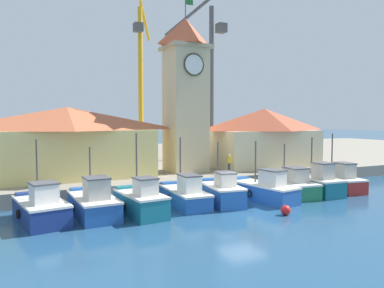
{
  "coord_description": "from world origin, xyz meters",
  "views": [
    {
      "loc": [
        -12.11,
        -18.31,
        5.41
      ],
      "look_at": [
        0.64,
        8.06,
        3.5
      ],
      "focal_mm": 35.0,
      "sensor_mm": 36.0,
      "label": 1
    }
  ],
  "objects_px": {
    "fishing_boat_far_left": "(41,208)",
    "warehouse_left": "(68,142)",
    "warehouse_right": "(264,137)",
    "mooring_buoy": "(286,210)",
    "fishing_boat_left_outer": "(93,203)",
    "dock_worker_near_tower": "(229,163)",
    "fishing_boat_left_inner": "(141,201)",
    "fishing_boat_mid_right": "(263,189)",
    "fishing_boat_center": "(221,192)",
    "port_crane_far": "(210,100)",
    "fishing_boat_right_inner": "(289,185)",
    "port_crane_near": "(141,98)",
    "fishing_boat_far_right": "(337,180)",
    "fishing_boat_mid_left": "(184,195)",
    "clock_tower": "(186,91)",
    "fishing_boat_right_outer": "(316,183)"
  },
  "relations": [
    {
      "from": "fishing_boat_right_inner",
      "to": "port_crane_near",
      "type": "bearing_deg",
      "value": 99.15
    },
    {
      "from": "fishing_boat_far_left",
      "to": "fishing_boat_left_outer",
      "type": "height_order",
      "value": "fishing_boat_far_left"
    },
    {
      "from": "dock_worker_near_tower",
      "to": "fishing_boat_mid_right",
      "type": "bearing_deg",
      "value": -98.77
    },
    {
      "from": "clock_tower",
      "to": "mooring_buoy",
      "type": "relative_size",
      "value": 25.59
    },
    {
      "from": "fishing_boat_mid_left",
      "to": "fishing_boat_right_inner",
      "type": "height_order",
      "value": "fishing_boat_mid_left"
    },
    {
      "from": "fishing_boat_right_inner",
      "to": "port_crane_far",
      "type": "height_order",
      "value": "port_crane_far"
    },
    {
      "from": "fishing_boat_mid_left",
      "to": "fishing_boat_far_right",
      "type": "bearing_deg",
      "value": -1.42
    },
    {
      "from": "fishing_boat_far_left",
      "to": "warehouse_left",
      "type": "distance_m",
      "value": 9.26
    },
    {
      "from": "port_crane_near",
      "to": "dock_worker_near_tower",
      "type": "relative_size",
      "value": 11.64
    },
    {
      "from": "fishing_boat_left_outer",
      "to": "warehouse_right",
      "type": "height_order",
      "value": "warehouse_right"
    },
    {
      "from": "fishing_boat_mid_right",
      "to": "clock_tower",
      "type": "distance_m",
      "value": 11.33
    },
    {
      "from": "fishing_boat_far_right",
      "to": "warehouse_left",
      "type": "distance_m",
      "value": 20.79
    },
    {
      "from": "fishing_boat_right_inner",
      "to": "clock_tower",
      "type": "xyz_separation_m",
      "value": [
        -4.43,
        8.1,
        7.1
      ]
    },
    {
      "from": "dock_worker_near_tower",
      "to": "mooring_buoy",
      "type": "bearing_deg",
      "value": -102.32
    },
    {
      "from": "fishing_boat_mid_left",
      "to": "fishing_boat_right_inner",
      "type": "distance_m",
      "value": 8.12
    },
    {
      "from": "port_crane_near",
      "to": "fishing_boat_center",
      "type": "bearing_deg",
      "value": -95.51
    },
    {
      "from": "fishing_boat_left_outer",
      "to": "warehouse_right",
      "type": "bearing_deg",
      "value": 24.03
    },
    {
      "from": "fishing_boat_right_outer",
      "to": "port_crane_near",
      "type": "xyz_separation_m",
      "value": [
        -5.61,
        23.26,
        7.15
      ]
    },
    {
      "from": "fishing_boat_far_left",
      "to": "mooring_buoy",
      "type": "distance_m",
      "value": 13.36
    },
    {
      "from": "port_crane_far",
      "to": "dock_worker_near_tower",
      "type": "relative_size",
      "value": 11.21
    },
    {
      "from": "fishing_boat_mid_right",
      "to": "warehouse_right",
      "type": "distance_m",
      "value": 11.12
    },
    {
      "from": "fishing_boat_mid_right",
      "to": "fishing_boat_right_inner",
      "type": "height_order",
      "value": "fishing_boat_mid_right"
    },
    {
      "from": "fishing_boat_mid_left",
      "to": "fishing_boat_right_outer",
      "type": "xyz_separation_m",
      "value": [
        10.08,
        -0.96,
        0.12
      ]
    },
    {
      "from": "fishing_boat_far_right",
      "to": "clock_tower",
      "type": "bearing_deg",
      "value": 138.48
    },
    {
      "from": "fishing_boat_right_outer",
      "to": "port_crane_near",
      "type": "bearing_deg",
      "value": 103.56
    },
    {
      "from": "fishing_boat_mid_left",
      "to": "port_crane_far",
      "type": "distance_m",
      "value": 20.65
    },
    {
      "from": "fishing_boat_left_outer",
      "to": "mooring_buoy",
      "type": "height_order",
      "value": "fishing_boat_left_outer"
    },
    {
      "from": "fishing_boat_far_left",
      "to": "fishing_boat_mid_left",
      "type": "bearing_deg",
      "value": 1.78
    },
    {
      "from": "fishing_boat_left_inner",
      "to": "fishing_boat_mid_right",
      "type": "distance_m",
      "value": 8.59
    },
    {
      "from": "warehouse_left",
      "to": "fishing_boat_mid_right",
      "type": "bearing_deg",
      "value": -38.75
    },
    {
      "from": "fishing_boat_left_outer",
      "to": "fishing_boat_center",
      "type": "bearing_deg",
      "value": -3.59
    },
    {
      "from": "fishing_boat_left_inner",
      "to": "fishing_boat_far_right",
      "type": "xyz_separation_m",
      "value": [
        16.05,
        0.78,
        -0.07
      ]
    },
    {
      "from": "fishing_boat_center",
      "to": "port_crane_far",
      "type": "height_order",
      "value": "port_crane_far"
    },
    {
      "from": "fishing_boat_left_outer",
      "to": "warehouse_left",
      "type": "bearing_deg",
      "value": 91.65
    },
    {
      "from": "warehouse_right",
      "to": "mooring_buoy",
      "type": "xyz_separation_m",
      "value": [
        -7.63,
        -12.27,
        -3.52
      ]
    },
    {
      "from": "port_crane_near",
      "to": "fishing_boat_far_right",
      "type": "bearing_deg",
      "value": -69.73
    },
    {
      "from": "fishing_boat_right_inner",
      "to": "fishing_boat_far_right",
      "type": "xyz_separation_m",
      "value": [
        4.71,
        0.01,
        0.02
      ]
    },
    {
      "from": "fishing_boat_center",
      "to": "fishing_boat_mid_left",
      "type": "bearing_deg",
      "value": 162.94
    },
    {
      "from": "fishing_boat_left_outer",
      "to": "fishing_boat_right_outer",
      "type": "height_order",
      "value": "fishing_boat_right_outer"
    },
    {
      "from": "fishing_boat_right_inner",
      "to": "fishing_boat_left_outer",
      "type": "bearing_deg",
      "value": 179.44
    },
    {
      "from": "fishing_boat_right_outer",
      "to": "clock_tower",
      "type": "bearing_deg",
      "value": 126.22
    },
    {
      "from": "fishing_boat_far_left",
      "to": "mooring_buoy",
      "type": "relative_size",
      "value": 8.52
    },
    {
      "from": "fishing_boat_center",
      "to": "port_crane_far",
      "type": "bearing_deg",
      "value": 63.57
    },
    {
      "from": "fishing_boat_left_outer",
      "to": "warehouse_left",
      "type": "distance_m",
      "value": 8.85
    },
    {
      "from": "fishing_boat_left_outer",
      "to": "port_crane_far",
      "type": "relative_size",
      "value": 0.28
    },
    {
      "from": "fishing_boat_center",
      "to": "clock_tower",
      "type": "height_order",
      "value": "clock_tower"
    },
    {
      "from": "fishing_boat_left_outer",
      "to": "dock_worker_near_tower",
      "type": "relative_size",
      "value": 3.1
    },
    {
      "from": "fishing_boat_left_inner",
      "to": "fishing_boat_right_outer",
      "type": "height_order",
      "value": "fishing_boat_left_inner"
    },
    {
      "from": "fishing_boat_far_left",
      "to": "fishing_boat_right_outer",
      "type": "xyz_separation_m",
      "value": [
        18.51,
        -0.7,
        0.05
      ]
    },
    {
      "from": "mooring_buoy",
      "to": "clock_tower",
      "type": "bearing_deg",
      "value": 92.28
    }
  ]
}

